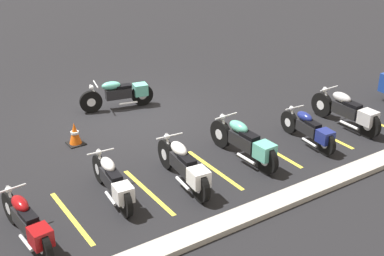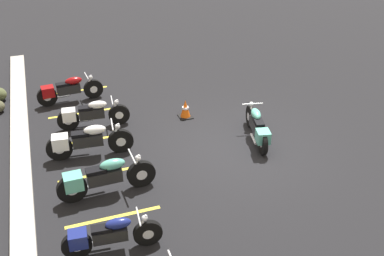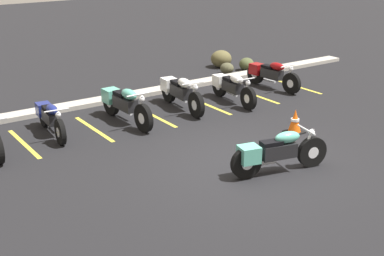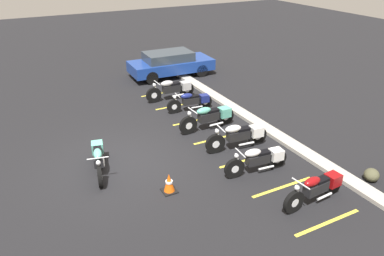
{
  "view_description": "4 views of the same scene",
  "coord_description": "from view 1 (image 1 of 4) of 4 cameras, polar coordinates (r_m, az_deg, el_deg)",
  "views": [
    {
      "loc": [
        6.24,
        12.2,
        6.02
      ],
      "look_at": [
        -0.22,
        2.45,
        0.51
      ],
      "focal_mm": 50.0,
      "sensor_mm": 36.0,
      "label": 1
    },
    {
      "loc": [
        -9.4,
        4.54,
        6.6
      ],
      "look_at": [
        0.4,
        1.12,
        0.61
      ],
      "focal_mm": 42.0,
      "sensor_mm": 36.0,
      "label": 2
    },
    {
      "loc": [
        -6.7,
        -7.71,
        4.43
      ],
      "look_at": [
        -0.95,
        0.61,
        0.78
      ],
      "focal_mm": 50.0,
      "sensor_mm": 36.0,
      "label": 3
    },
    {
      "loc": [
        10.05,
        -2.69,
        6.17
      ],
      "look_at": [
        0.2,
        2.44,
        0.76
      ],
      "focal_mm": 35.0,
      "sensor_mm": 36.0,
      "label": 4
    }
  ],
  "objects": [
    {
      "name": "ground",
      "position": [
        14.97,
        -5.9,
        1.37
      ],
      "size": [
        60.0,
        60.0,
        0.0
      ],
      "primitive_type": "plane",
      "color": "black"
    },
    {
      "name": "motorcycle_teal_featured",
      "position": [
        15.33,
        -7.64,
        3.66
      ],
      "size": [
        2.1,
        0.78,
        0.84
      ],
      "rotation": [
        0.0,
        0.0,
        -0.22
      ],
      "color": "black",
      "rests_on": "ground"
    },
    {
      "name": "parked_bike_0",
      "position": [
        14.53,
        16.34,
        1.74
      ],
      "size": [
        0.64,
        2.28,
        0.9
      ],
      "rotation": [
        0.0,
        0.0,
        -1.57
      ],
      "color": "black",
      "rests_on": "ground"
    },
    {
      "name": "parked_bike_1",
      "position": [
        13.39,
        12.46,
        -0.16
      ],
      "size": [
        0.56,
        1.98,
        0.78
      ],
      "rotation": [
        0.0,
        0.0,
        -1.66
      ],
      "color": "black",
      "rests_on": "ground"
    },
    {
      "name": "parked_bike_2",
      "position": [
        12.34,
        5.76,
        -1.56
      ],
      "size": [
        0.65,
        2.31,
        0.91
      ],
      "rotation": [
        0.0,
        0.0,
        -1.54
      ],
      "color": "black",
      "rests_on": "ground"
    },
    {
      "name": "parked_bike_3",
      "position": [
        11.33,
        -0.8,
        -4.09
      ],
      "size": [
        0.65,
        2.26,
        0.89
      ],
      "rotation": [
        0.0,
        0.0,
        -1.67
      ],
      "color": "black",
      "rests_on": "ground"
    },
    {
      "name": "parked_bike_4",
      "position": [
        10.97,
        -8.44,
        -5.66
      ],
      "size": [
        0.6,
        2.09,
        0.82
      ],
      "rotation": [
        0.0,
        0.0,
        -1.67
      ],
      "color": "black",
      "rests_on": "ground"
    },
    {
      "name": "parked_bike_5",
      "position": [
        10.08,
        -17.15,
        -9.64
      ],
      "size": [
        0.6,
        2.12,
        0.83
      ],
      "rotation": [
        0.0,
        0.0,
        -1.5
      ],
      "color": "black",
      "rests_on": "ground"
    },
    {
      "name": "concrete_curb",
      "position": [
        10.89,
        8.16,
        -8.24
      ],
      "size": [
        18.0,
        0.5,
        0.12
      ],
      "primitive_type": "cube",
      "color": "#A8A399",
      "rests_on": "ground"
    },
    {
      "name": "traffic_cone",
      "position": [
        13.48,
        -12.39,
        -0.66
      ],
      "size": [
        0.4,
        0.4,
        0.58
      ],
      "color": "black",
      "rests_on": "ground"
    },
    {
      "name": "stall_line_0",
      "position": [
        15.45,
        18.07,
        0.99
      ],
      "size": [
        0.1,
        2.1,
        0.0
      ],
      "primitive_type": "cube",
      "color": "gold",
      "rests_on": "ground"
    },
    {
      "name": "stall_line_1",
      "position": [
        14.23,
        13.67,
        -0.55
      ],
      "size": [
        0.1,
        2.1,
        0.0
      ],
      "primitive_type": "cube",
      "color": "gold",
      "rests_on": "ground"
    },
    {
      "name": "stall_line_2",
      "position": [
        13.13,
        8.48,
        -2.35
      ],
      "size": [
        0.1,
        2.1,
        0.0
      ],
      "primitive_type": "cube",
      "color": "gold",
      "rests_on": "ground"
    },
    {
      "name": "stall_line_3",
      "position": [
        12.16,
        2.39,
        -4.44
      ],
      "size": [
        0.1,
        2.1,
        0.0
      ],
      "primitive_type": "cube",
      "color": "gold",
      "rests_on": "ground"
    },
    {
      "name": "stall_line_4",
      "position": [
        11.38,
        -4.69,
        -6.79
      ],
      "size": [
        0.1,
        2.1,
        0.0
      ],
      "primitive_type": "cube",
      "color": "gold",
      "rests_on": "ground"
    },
    {
      "name": "stall_line_5",
      "position": [
        10.81,
        -12.75,
        -9.31
      ],
      "size": [
        0.1,
        2.1,
        0.0
      ],
      "primitive_type": "cube",
      "color": "gold",
      "rests_on": "ground"
    }
  ]
}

